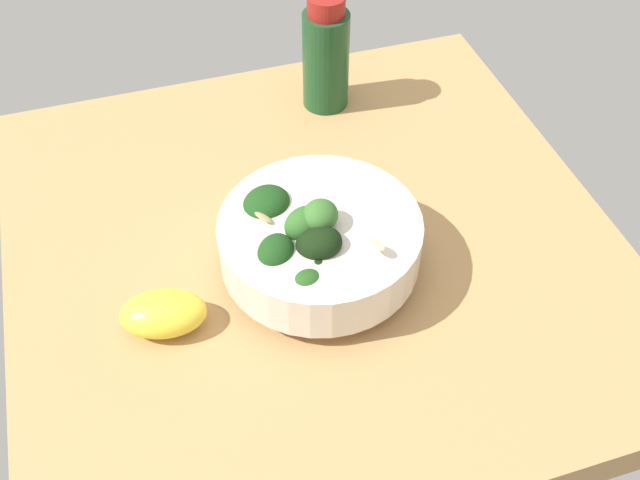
# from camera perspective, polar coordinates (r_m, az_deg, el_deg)

# --- Properties ---
(ground_plane) EXTENTS (0.60, 0.60, 0.04)m
(ground_plane) POSITION_cam_1_polar(r_m,az_deg,el_deg) (0.77, -0.54, -0.90)
(ground_plane) COLOR tan
(bowl_of_broccoli) EXTENTS (0.19, 0.19, 0.09)m
(bowl_of_broccoli) POSITION_cam_1_polar(r_m,az_deg,el_deg) (0.70, -0.16, 0.01)
(bowl_of_broccoli) COLOR silver
(bowl_of_broccoli) RESTS_ON ground_plane
(lemon_wedge) EXTENTS (0.09, 0.06, 0.04)m
(lemon_wedge) POSITION_cam_1_polar(r_m,az_deg,el_deg) (0.68, -11.79, -5.48)
(lemon_wedge) COLOR yellow
(lemon_wedge) RESTS_ON ground_plane
(bottle_tall) EXTENTS (0.05, 0.05, 0.14)m
(bottle_tall) POSITION_cam_1_polar(r_m,az_deg,el_deg) (0.88, 0.44, 13.84)
(bottle_tall) COLOR #194723
(bottle_tall) RESTS_ON ground_plane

